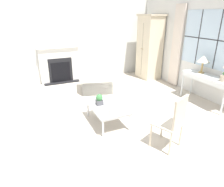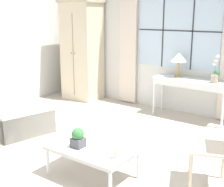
{
  "view_description": "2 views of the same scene",
  "coord_description": "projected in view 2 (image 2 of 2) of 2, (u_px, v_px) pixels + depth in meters",
  "views": [
    {
      "loc": [
        3.88,
        -1.51,
        2.24
      ],
      "look_at": [
        0.21,
        0.13,
        0.61
      ],
      "focal_mm": 32.0,
      "sensor_mm": 36.0,
      "label": 1
    },
    {
      "loc": [
        2.52,
        -2.69,
        1.95
      ],
      "look_at": [
        0.29,
        0.42,
        0.95
      ],
      "focal_mm": 50.0,
      "sensor_mm": 36.0,
      "label": 2
    }
  ],
  "objects": [
    {
      "name": "ground_plane",
      "position": [
        75.0,
        168.0,
        4.03
      ],
      "size": [
        14.0,
        14.0,
        0.0
      ],
      "primitive_type": "plane",
      "color": "#BCB2A3"
    },
    {
      "name": "potted_plant_small",
      "position": [
        78.0,
        137.0,
        3.63
      ],
      "size": [
        0.15,
        0.15,
        0.24
      ],
      "color": "#4C4C51",
      "rests_on": "coffee_table"
    },
    {
      "name": "wall_back_windowed",
      "position": [
        178.0,
        42.0,
        6.05
      ],
      "size": [
        7.2,
        0.14,
        2.8
      ],
      "color": "silver",
      "rests_on": "ground_plane"
    },
    {
      "name": "pillar_candle",
      "position": [
        117.0,
        154.0,
        3.36
      ],
      "size": [
        0.09,
        0.09,
        0.13
      ],
      "color": "silver",
      "rests_on": "coffee_table"
    },
    {
      "name": "armchair_upholstered",
      "position": [
        18.0,
        117.0,
        5.16
      ],
      "size": [
        1.01,
        1.06,
        0.77
      ],
      "color": "silver",
      "rests_on": "ground_plane"
    },
    {
      "name": "side_chair_wooden",
      "position": [
        219.0,
        140.0,
        3.47
      ],
      "size": [
        0.57,
        0.57,
        1.0
      ],
      "color": "beige",
      "rests_on": "ground_plane"
    },
    {
      "name": "table_lamp",
      "position": [
        179.0,
        58.0,
        5.85
      ],
      "size": [
        0.32,
        0.32,
        0.46
      ],
      "color": "#9E7F47",
      "rests_on": "console_table"
    },
    {
      "name": "potted_orchid",
      "position": [
        215.0,
        73.0,
        5.4
      ],
      "size": [
        0.16,
        0.13,
        0.5
      ],
      "color": "tan",
      "rests_on": "console_table"
    },
    {
      "name": "console_table",
      "position": [
        191.0,
        84.0,
        5.75
      ],
      "size": [
        1.4,
        0.44,
        0.75
      ],
      "color": "silver",
      "rests_on": "ground_plane"
    },
    {
      "name": "armoire",
      "position": [
        82.0,
        50.0,
        7.04
      ],
      "size": [
        0.89,
        0.66,
        2.21
      ],
      "color": "beige",
      "rests_on": "ground_plane"
    },
    {
      "name": "coffee_table",
      "position": [
        92.0,
        148.0,
        3.72
      ],
      "size": [
        1.05,
        0.68,
        0.41
      ],
      "color": "silver",
      "rests_on": "ground_plane"
    }
  ]
}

